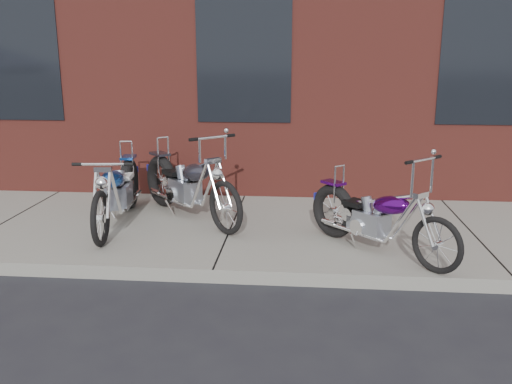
# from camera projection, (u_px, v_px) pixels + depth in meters

# --- Properties ---
(ground) EXTENTS (120.00, 120.00, 0.00)m
(ground) POSITION_uv_depth(u_px,v_px,m) (213.00, 283.00, 5.57)
(ground) COLOR black
(ground) RESTS_ON ground
(sidewalk) EXTENTS (22.00, 3.00, 0.15)m
(sidewalk) POSITION_uv_depth(u_px,v_px,m) (232.00, 231.00, 7.00)
(sidewalk) COLOR gray
(sidewalk) RESTS_ON ground
(chopper_purple) EXTENTS (1.47, 1.55, 1.14)m
(chopper_purple) POSITION_uv_depth(u_px,v_px,m) (377.00, 220.00, 5.96)
(chopper_purple) COLOR black
(chopper_purple) RESTS_ON sidewalk
(chopper_blue) EXTENTS (0.55, 2.25, 0.98)m
(chopper_blue) POSITION_uv_depth(u_px,v_px,m) (118.00, 193.00, 6.96)
(chopper_blue) COLOR black
(chopper_blue) RESTS_ON sidewalk
(chopper_third) EXTENTS (1.66, 1.78, 1.18)m
(chopper_third) POSITION_uv_depth(u_px,v_px,m) (188.00, 187.00, 7.21)
(chopper_third) COLOR black
(chopper_third) RESTS_ON sidewalk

